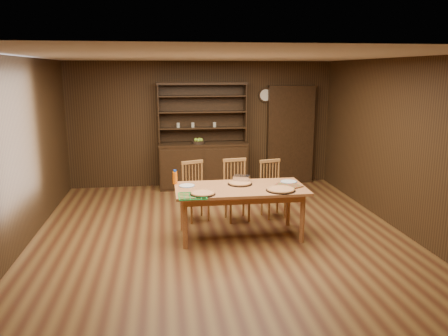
{
  "coord_description": "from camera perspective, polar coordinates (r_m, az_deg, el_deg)",
  "views": [
    {
      "loc": [
        -0.79,
        -6.13,
        2.41
      ],
      "look_at": [
        0.11,
        0.4,
        0.93
      ],
      "focal_mm": 35.0,
      "sensor_mm": 36.0,
      "label": 1
    }
  ],
  "objects": [
    {
      "name": "pizza_left",
      "position": [
        5.97,
        -2.79,
        -3.32
      ],
      "size": [
        0.35,
        0.35,
        0.04
      ],
      "color": "black",
      "rests_on": "dining_table"
    },
    {
      "name": "pizza_right",
      "position": [
        6.21,
        7.42,
        -2.81
      ],
      "size": [
        0.42,
        0.42,
        0.04
      ],
      "color": "black",
      "rests_on": "dining_table"
    },
    {
      "name": "room_shell",
      "position": [
        6.24,
        -0.53,
        4.99
      ],
      "size": [
        6.0,
        6.0,
        6.0
      ],
      "color": "silver",
      "rests_on": "floor"
    },
    {
      "name": "cooling_rack",
      "position": [
        5.9,
        -4.15,
        -3.65
      ],
      "size": [
        0.44,
        0.44,
        0.02
      ],
      "primitive_type": null,
      "rotation": [
        0.0,
        0.0,
        -0.25
      ],
      "color": "#0C9E35",
      "rests_on": "dining_table"
    },
    {
      "name": "dining_table",
      "position": [
        6.36,
        2.15,
        -3.23
      ],
      "size": [
        1.89,
        0.94,
        0.75
      ],
      "color": "#CB7846",
      "rests_on": "floor"
    },
    {
      "name": "pizza_center",
      "position": [
        6.5,
        2.1,
        -1.99
      ],
      "size": [
        0.37,
        0.37,
        0.04
      ],
      "color": "black",
      "rests_on": "dining_table"
    },
    {
      "name": "chair_left",
      "position": [
        7.17,
        -3.85,
        -2.75
      ],
      "size": [
        0.5,
        0.48,
        0.97
      ],
      "rotation": [
        0.0,
        0.0,
        0.33
      ],
      "color": "#A66B39",
      "rests_on": "floor"
    },
    {
      "name": "pot_holder_b",
      "position": [
        6.48,
        7.59,
        -2.23
      ],
      "size": [
        0.27,
        0.27,
        0.01
      ],
      "primitive_type": "cube",
      "rotation": [
        0.0,
        0.0,
        -0.64
      ],
      "color": "maroon",
      "rests_on": "dining_table"
    },
    {
      "name": "pot_holder_a",
      "position": [
        6.45,
        9.01,
        -2.35
      ],
      "size": [
        0.3,
        0.3,
        0.02
      ],
      "primitive_type": "cube",
      "rotation": [
        0.0,
        0.0,
        0.53
      ],
      "color": "maroon",
      "rests_on": "dining_table"
    },
    {
      "name": "floor",
      "position": [
        6.64,
        -0.5,
        -8.64
      ],
      "size": [
        6.0,
        6.0,
        0.0
      ],
      "primitive_type": "plane",
      "color": "brown",
      "rests_on": "ground"
    },
    {
      "name": "wall_clock",
      "position": [
        9.35,
        5.43,
        9.46
      ],
      "size": [
        0.3,
        0.05,
        0.3
      ],
      "color": "#301D10",
      "rests_on": "room_shell"
    },
    {
      "name": "foil_dish",
      "position": [
        6.64,
        2.29,
        -1.41
      ],
      "size": [
        0.28,
        0.24,
        0.1
      ],
      "primitive_type": "cube",
      "rotation": [
        0.0,
        0.0,
        -0.35
      ],
      "color": "white",
      "rests_on": "dining_table"
    },
    {
      "name": "juice_bottle",
      "position": [
        6.55,
        -6.42,
        -1.23
      ],
      "size": [
        0.07,
        0.07,
        0.21
      ],
      "color": "orange",
      "rests_on": "dining_table"
    },
    {
      "name": "fruit_bowl",
      "position": [
        8.96,
        -3.37,
        3.47
      ],
      "size": [
        0.27,
        0.27,
        0.12
      ],
      "color": "black",
      "rests_on": "china_hutch"
    },
    {
      "name": "chair_right",
      "position": [
        7.37,
        6.27,
        -2.43
      ],
      "size": [
        0.46,
        0.45,
        0.95
      ],
      "rotation": [
        0.0,
        0.0,
        0.22
      ],
      "color": "#A66B39",
      "rests_on": "floor"
    },
    {
      "name": "plate_left",
      "position": [
        6.41,
        -4.88,
        -2.32
      ],
      "size": [
        0.23,
        0.23,
        0.02
      ],
      "color": "white",
      "rests_on": "dining_table"
    },
    {
      "name": "chair_center",
      "position": [
        7.16,
        1.58,
        -2.58
      ],
      "size": [
        0.46,
        0.44,
        1.0
      ],
      "rotation": [
        0.0,
        0.0,
        0.13
      ],
      "color": "#A66B39",
      "rests_on": "floor"
    },
    {
      "name": "china_hutch",
      "position": [
        9.11,
        -2.75,
        1.13
      ],
      "size": [
        1.84,
        0.52,
        2.17
      ],
      "color": "#301D10",
      "rests_on": "floor"
    },
    {
      "name": "doorway",
      "position": [
        9.52,
        8.64,
        4.29
      ],
      "size": [
        1.0,
        0.18,
        2.1
      ],
      "primitive_type": "cube",
      "color": "#301D10",
      "rests_on": "floor"
    },
    {
      "name": "plate_right",
      "position": [
        6.69,
        8.44,
        -1.78
      ],
      "size": [
        0.25,
        0.25,
        0.02
      ],
      "color": "white",
      "rests_on": "dining_table"
    }
  ]
}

